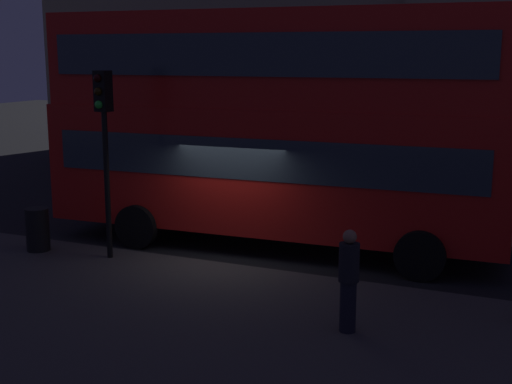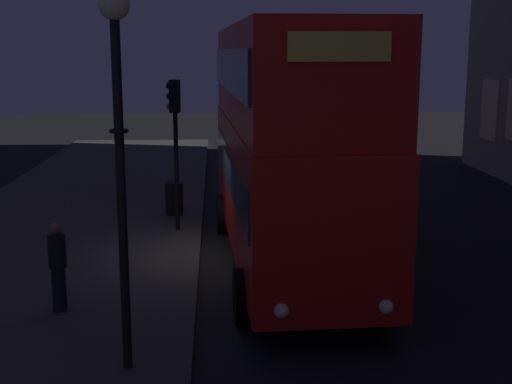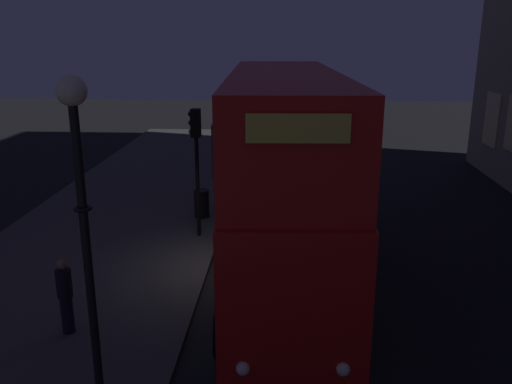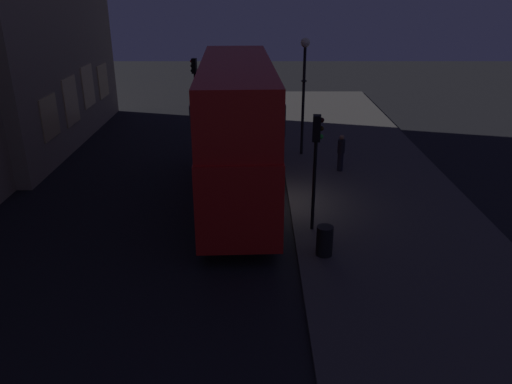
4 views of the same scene
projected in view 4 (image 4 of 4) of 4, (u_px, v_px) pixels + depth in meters
name	position (u px, v px, depth m)	size (l,w,h in m)	color
ground_plane	(275.00, 205.00, 19.59)	(80.00, 80.00, 0.00)	black
sidewalk_slab	(380.00, 203.00, 19.57)	(44.00, 7.13, 0.12)	#423F3D
double_decker_bus	(237.00, 126.00, 18.84)	(10.81, 3.27, 5.41)	red
traffic_light_near_kerb	(316.00, 149.00, 16.30)	(0.35, 0.38, 4.02)	black
traffic_light_far_side	(195.00, 79.00, 29.01)	(0.36, 0.38, 4.09)	black
street_lamp	(304.00, 75.00, 23.66)	(0.45, 0.45, 5.61)	black
pedestrian	(341.00, 152.00, 22.54)	(0.33, 0.33, 1.68)	black
litter_bin	(325.00, 241.00, 15.56)	(0.52, 0.52, 0.97)	black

